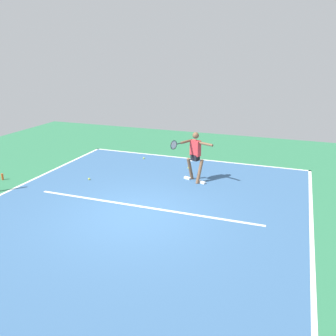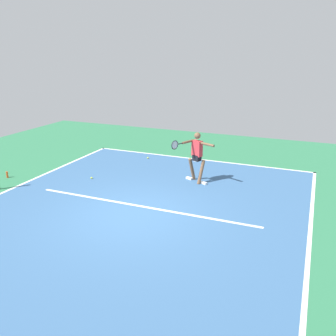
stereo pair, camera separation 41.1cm
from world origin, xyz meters
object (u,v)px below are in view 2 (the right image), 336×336
at_px(tennis_ball_by_sideline, 92,178).
at_px(tennis_ball_by_baseline, 148,158).
at_px(water_bottle, 7,175).
at_px(tennis_ball_centre_court, 192,168).
at_px(tennis_player, 196,154).

bearing_deg(tennis_ball_by_sideline, tennis_ball_by_baseline, -104.18).
distance_m(tennis_ball_by_sideline, water_bottle, 2.96).
relative_size(tennis_ball_centre_court, water_bottle, 0.30).
bearing_deg(tennis_ball_by_baseline, tennis_player, 145.32).
distance_m(tennis_player, water_bottle, 6.60).
distance_m(tennis_player, tennis_ball_by_baseline, 3.38).
height_order(tennis_ball_by_baseline, water_bottle, water_bottle).
distance_m(tennis_ball_centre_court, tennis_ball_by_sideline, 3.69).
relative_size(tennis_player, tennis_ball_centre_court, 25.89).
xyz_separation_m(tennis_ball_centre_court, tennis_ball_by_baseline, (2.09, -0.58, 0.00)).
xyz_separation_m(tennis_player, tennis_ball_centre_court, (0.58, -1.27, -0.94)).
relative_size(tennis_player, water_bottle, 7.77).
height_order(tennis_player, water_bottle, tennis_player).
relative_size(tennis_ball_by_baseline, water_bottle, 0.30).
distance_m(tennis_player, tennis_ball_by_sideline, 3.71).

